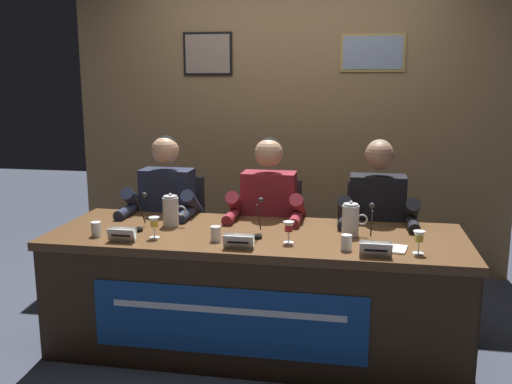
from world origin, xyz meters
TOP-DOWN VIEW (x-y plane):
  - ground_plane at (0.00, 0.00)m, footprint 12.00×12.00m
  - wall_back_panelled at (0.00, 1.55)m, footprint 3.67×0.14m
  - conference_table at (-0.00, -0.10)m, footprint 2.47×0.87m
  - chair_left at (-0.72, 0.62)m, footprint 0.44×0.44m
  - panelist_left at (-0.72, 0.42)m, footprint 0.51×0.48m
  - nameplate_left at (-0.72, -0.32)m, footprint 0.16×0.06m
  - juice_glass_left at (-0.56, -0.21)m, footprint 0.06×0.06m
  - water_cup_left at (-0.91, -0.24)m, footprint 0.06×0.06m
  - microphone_left at (-0.71, -0.05)m, footprint 0.06×0.17m
  - chair_center at (0.00, 0.62)m, footprint 0.44×0.44m
  - panelist_center at (0.00, 0.42)m, footprint 0.51×0.48m
  - nameplate_center at (-0.04, -0.33)m, footprint 0.17×0.06m
  - juice_glass_center at (0.22, -0.17)m, footprint 0.06×0.06m
  - water_cup_center at (-0.20, -0.21)m, footprint 0.06×0.06m
  - microphone_center at (0.03, -0.08)m, footprint 0.06×0.17m
  - chair_right at (0.72, 0.62)m, footprint 0.44×0.44m
  - panelist_right at (0.72, 0.42)m, footprint 0.51×0.48m
  - nameplate_right at (0.69, -0.35)m, footprint 0.17×0.06m
  - juice_glass_right at (0.92, -0.25)m, footprint 0.06×0.06m
  - water_cup_right at (0.54, -0.25)m, footprint 0.06×0.06m
  - microphone_right at (0.67, -0.11)m, footprint 0.06×0.17m
  - water_pitcher_left_side at (-0.55, 0.07)m, footprint 0.15×0.10m
  - water_pitcher_right_side at (0.56, 0.04)m, footprint 0.15×0.10m
  - document_stack_right at (0.76, -0.20)m, footprint 0.23×0.19m

SIDE VIEW (x-z plane):
  - ground_plane at x=0.00m, z-range 0.00..0.00m
  - chair_left at x=-0.72m, z-range -0.01..0.91m
  - chair_center at x=0.00m, z-range -0.01..0.91m
  - chair_right at x=0.72m, z-range -0.01..0.91m
  - conference_table at x=0.00m, z-range 0.13..0.85m
  - panelist_left at x=-0.72m, z-range 0.10..1.35m
  - panelist_center at x=0.00m, z-range 0.10..1.35m
  - panelist_right at x=0.72m, z-range 0.10..1.35m
  - document_stack_right at x=0.76m, z-range 0.72..0.73m
  - water_cup_left at x=-0.91m, z-range 0.72..0.80m
  - water_cup_center at x=-0.20m, z-range 0.72..0.80m
  - water_cup_right at x=0.54m, z-range 0.72..0.80m
  - nameplate_left at x=-0.72m, z-range 0.72..0.80m
  - nameplate_right at x=0.69m, z-range 0.72..0.80m
  - nameplate_center at x=-0.04m, z-range 0.72..0.80m
  - microphone_left at x=-0.71m, z-range 0.69..0.91m
  - microphone_center at x=0.03m, z-range 0.69..0.91m
  - microphone_right at x=0.67m, z-range 0.69..0.91m
  - juice_glass_left at x=-0.56m, z-range 0.75..0.87m
  - juice_glass_center at x=0.22m, z-range 0.75..0.87m
  - juice_glass_right at x=0.92m, z-range 0.75..0.87m
  - water_pitcher_left_side at x=-0.55m, z-range 0.71..0.92m
  - water_pitcher_right_side at x=0.56m, z-range 0.71..0.92m
  - wall_back_panelled at x=0.00m, z-range 0.00..2.60m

